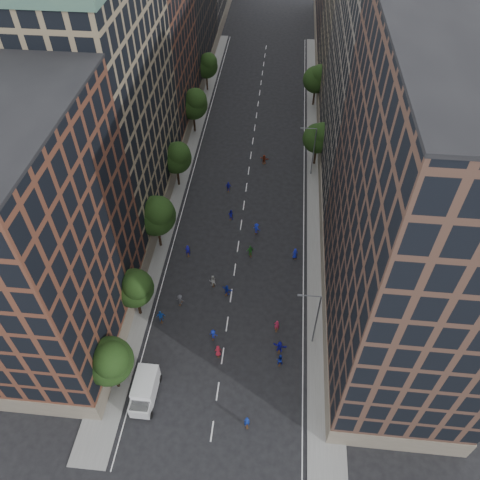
{
  "coord_description": "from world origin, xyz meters",
  "views": [
    {
      "loc": [
        4.9,
        -19.39,
        49.49
      ],
      "look_at": [
        0.35,
        26.36,
        2.0
      ],
      "focal_mm": 35.0,
      "sensor_mm": 36.0,
      "label": 1
    }
  ],
  "objects_px": {
    "streetlamp_far": "(313,149)",
    "cargo_van": "(145,390)",
    "skater_1": "(247,422)",
    "skater_0": "(151,399)",
    "streetlamp_near": "(315,317)",
    "skater_2": "(280,360)"
  },
  "relations": [
    {
      "from": "streetlamp_near",
      "to": "streetlamp_far",
      "type": "relative_size",
      "value": 1.0
    },
    {
      "from": "streetlamp_far",
      "to": "skater_2",
      "type": "height_order",
      "value": "streetlamp_far"
    },
    {
      "from": "skater_1",
      "to": "skater_0",
      "type": "bearing_deg",
      "value": -22.86
    },
    {
      "from": "cargo_van",
      "to": "skater_1",
      "type": "height_order",
      "value": "cargo_van"
    },
    {
      "from": "streetlamp_far",
      "to": "skater_0",
      "type": "xyz_separation_m",
      "value": [
        -17.46,
        -42.54,
        -4.41
      ]
    },
    {
      "from": "streetlamp_far",
      "to": "skater_2",
      "type": "xyz_separation_m",
      "value": [
        -3.64,
        -36.34,
        -4.31
      ]
    },
    {
      "from": "cargo_van",
      "to": "skater_0",
      "type": "relative_size",
      "value": 3.46
    },
    {
      "from": "skater_0",
      "to": "streetlamp_far",
      "type": "bearing_deg",
      "value": -112.2
    },
    {
      "from": "streetlamp_near",
      "to": "cargo_van",
      "type": "distance_m",
      "value": 20.56
    },
    {
      "from": "cargo_van",
      "to": "skater_0",
      "type": "bearing_deg",
      "value": -42.36
    },
    {
      "from": "streetlamp_far",
      "to": "cargo_van",
      "type": "height_order",
      "value": "streetlamp_far"
    },
    {
      "from": "cargo_van",
      "to": "skater_1",
      "type": "distance_m",
      "value": 11.6
    },
    {
      "from": "streetlamp_far",
      "to": "skater_1",
      "type": "bearing_deg",
      "value": -98.76
    },
    {
      "from": "streetlamp_near",
      "to": "streetlamp_far",
      "type": "height_order",
      "value": "same"
    },
    {
      "from": "streetlamp_near",
      "to": "skater_1",
      "type": "distance_m",
      "value": 13.62
    },
    {
      "from": "skater_2",
      "to": "cargo_van",
      "type": "bearing_deg",
      "value": 17.78
    },
    {
      "from": "skater_0",
      "to": "skater_1",
      "type": "bearing_deg",
      "value": 172.31
    },
    {
      "from": "streetlamp_near",
      "to": "cargo_van",
      "type": "height_order",
      "value": "streetlamp_near"
    },
    {
      "from": "streetlamp_near",
      "to": "streetlamp_far",
      "type": "distance_m",
      "value": 33.0
    },
    {
      "from": "streetlamp_far",
      "to": "cargo_van",
      "type": "distance_m",
      "value": 45.8
    },
    {
      "from": "streetlamp_near",
      "to": "skater_2",
      "type": "distance_m",
      "value": 6.55
    },
    {
      "from": "streetlamp_near",
      "to": "streetlamp_far",
      "type": "xyz_separation_m",
      "value": [
        0.0,
        33.0,
        0.0
      ]
    }
  ]
}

